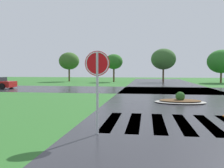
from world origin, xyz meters
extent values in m
cube|color=#2B2B30|center=(0.00, 10.00, 0.00)|extent=(9.45, 80.00, 0.01)
cube|color=#2B2B30|center=(0.00, 19.95, 0.00)|extent=(90.00, 8.50, 0.01)
cube|color=white|center=(-3.60, 5.03, 0.00)|extent=(0.45, 3.60, 0.01)
cube|color=white|center=(-2.70, 5.03, 0.00)|extent=(0.45, 3.60, 0.01)
cube|color=white|center=(-1.80, 5.03, 0.00)|extent=(0.45, 3.60, 0.01)
cube|color=white|center=(-0.90, 5.03, 0.00)|extent=(0.45, 3.60, 0.01)
cube|color=white|center=(0.00, 5.03, 0.00)|extent=(0.45, 3.60, 0.01)
cylinder|color=#B2B5BA|center=(-3.74, 3.10, 1.26)|extent=(0.08, 0.08, 2.51)
cylinder|color=red|center=(-3.74, 3.10, 2.19)|extent=(0.76, 0.05, 0.76)
torus|color=white|center=(-3.74, 3.10, 2.19)|extent=(0.73, 0.07, 0.73)
ellipsoid|color=#9E9B93|center=(-0.24, 10.72, 0.06)|extent=(3.04, 1.88, 0.12)
ellipsoid|color=brown|center=(-0.24, 10.72, 0.15)|extent=(2.49, 1.54, 0.10)
sphere|color=#2D6023|center=(-0.24, 10.72, 0.40)|extent=(0.56, 0.56, 0.56)
cylinder|color=black|center=(-16.96, 18.33, 0.32)|extent=(0.65, 0.24, 0.64)
cylinder|color=black|center=(-17.02, 20.13, 0.32)|extent=(0.65, 0.24, 0.64)
cylinder|color=#4C3823|center=(-15.72, 35.93, 1.17)|extent=(0.28, 0.28, 2.34)
ellipsoid|color=#375E25|center=(-15.72, 35.93, 3.57)|extent=(3.52, 3.52, 2.99)
cylinder|color=#4C3823|center=(-7.74, 35.32, 1.18)|extent=(0.28, 0.28, 2.36)
ellipsoid|color=#2A6621|center=(-7.74, 35.32, 3.39)|extent=(2.95, 2.95, 2.51)
cylinder|color=#4C3823|center=(0.40, 35.59, 1.19)|extent=(0.28, 0.28, 2.37)
ellipsoid|color=#355D2B|center=(0.40, 35.59, 3.78)|extent=(4.01, 4.01, 3.41)
cylinder|color=#4C3823|center=(9.21, 35.06, 0.92)|extent=(0.28, 0.28, 1.83)
ellipsoid|color=#2A6D25|center=(9.21, 35.06, 3.33)|extent=(4.28, 4.28, 3.64)
camera|label=1|loc=(-2.25, -3.96, 1.98)|focal=37.98mm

